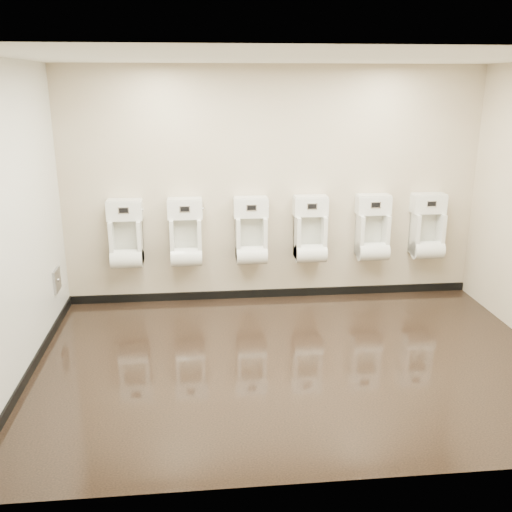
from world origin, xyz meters
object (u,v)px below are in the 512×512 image
Objects in this scene: urinal_3 at (310,234)px; urinal_4 at (373,233)px; urinal_5 at (427,231)px; urinal_2 at (251,236)px; urinal_1 at (186,237)px; urinal_0 at (126,239)px; access_panel at (57,280)px.

urinal_4 is at bearing 0.00° from urinal_3.
urinal_2 is at bearing 180.00° from urinal_5.
urinal_1 is 2.26m from urinal_4.
urinal_5 is at bearing 0.00° from urinal_3.
urinal_2 is at bearing 180.00° from urinal_3.
urinal_5 is at bearing 0.00° from urinal_4.
urinal_3 is (1.49, 0.00, 0.00)m from urinal_1.
urinal_4 is (2.96, 0.00, 0.00)m from urinal_0.
urinal_1 is 2.96m from urinal_5.
access_panel is at bearing -169.42° from urinal_2.
access_panel is 0.32× the size of urinal_3.
urinal_4 is (1.49, 0.00, 0.00)m from urinal_2.
access_panel is at bearing -150.66° from urinal_0.
urinal_0 is at bearing 180.00° from urinal_2.
urinal_3 and urinal_5 have the same top height.
urinal_5 is (2.18, 0.00, 0.00)m from urinal_2.
urinal_3 is (0.72, 0.00, 0.00)m from urinal_2.
urinal_4 reaches higher than access_panel.
urinal_0 and urinal_3 have the same top height.
access_panel is at bearing -174.64° from urinal_5.
urinal_1 and urinal_2 have the same top height.
urinal_2 is at bearing 180.00° from urinal_4.
urinal_3 is at bearing 0.00° from urinal_0.
urinal_2 is (2.20, 0.41, 0.34)m from access_panel.
urinal_2 reaches higher than access_panel.
urinal_3 is at bearing 180.00° from urinal_5.
urinal_0 is 0.69m from urinal_1.
urinal_1 is 1.49m from urinal_3.
urinal_5 is (2.96, 0.00, 0.00)m from urinal_1.
urinal_1 is at bearing 16.08° from access_panel.
urinal_3 is at bearing 0.00° from urinal_2.
urinal_1 is 1.00× the size of urinal_3.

